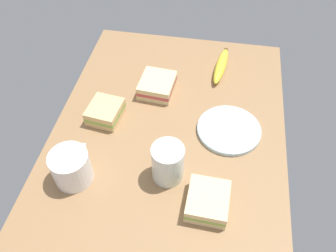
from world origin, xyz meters
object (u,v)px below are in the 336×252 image
Objects in this scene: banana at (221,66)px; plate_of_food at (229,130)px; sandwich_side at (208,201)px; glass_of_milk at (168,164)px; sandwich_extra at (105,112)px; sandwich_main at (157,85)px; coffee_mug_black at (71,167)px.

plate_of_food is at bearing -170.98° from banana.
sandwich_side is at bearing -179.56° from banana.
glass_of_milk is at bearing 139.86° from plate_of_food.
plate_of_food is 22.45cm from glass_of_milk.
banana is at bearing -49.29° from sandwich_extra.
sandwich_extra is 0.59× the size of banana.
sandwich_main and sandwich_side have the same top height.
sandwich_main is 0.65× the size of banana.
sandwich_side is 49.75cm from banana.
glass_of_milk reaches higher than sandwich_main.
banana is at bearing -34.62° from coffee_mug_black.
glass_of_milk reaches higher than sandwich_extra.
coffee_mug_black is at bearing 101.64° from glass_of_milk.
sandwich_extra is 1.03× the size of glass_of_milk.
sandwich_extra is 40.83cm from banana.
sandwich_main reaches higher than plate_of_food.
plate_of_food is 1.63× the size of sandwich_side.
sandwich_main is 18.22cm from sandwich_extra.
sandwich_extra is 26.52cm from glass_of_milk.
sandwich_extra is at bearing 91.07° from plate_of_food.
glass_of_milk is (-16.23, -20.83, 2.42)cm from sandwich_extra.
sandwich_side is 38.94cm from sandwich_extra.
sandwich_side is 1.01× the size of sandwich_extra.
coffee_mug_black is 21.12cm from sandwich_extra.
glass_of_milk is at bearing -78.36° from coffee_mug_black.
coffee_mug_black is 57.84cm from banana.
sandwich_side is 12.79cm from glass_of_milk.
sandwich_side reaches higher than plate_of_food.
coffee_mug_black is at bearing 86.19° from sandwich_side.
coffee_mug_black is at bearing 174.87° from sandwich_extra.
sandwich_extra is at bearing 53.57° from sandwich_side.
coffee_mug_black is 1.10× the size of sandwich_side.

